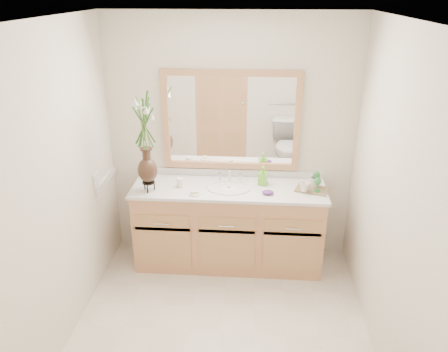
# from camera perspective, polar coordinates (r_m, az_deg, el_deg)

# --- Properties ---
(floor) EXTENTS (2.60, 2.60, 0.00)m
(floor) POSITION_cam_1_polar(r_m,az_deg,el_deg) (3.77, -0.48, -19.73)
(floor) COLOR beige
(floor) RESTS_ON ground
(ceiling) EXTENTS (2.40, 2.60, 0.02)m
(ceiling) POSITION_cam_1_polar(r_m,az_deg,el_deg) (2.75, -0.65, 19.71)
(ceiling) COLOR white
(ceiling) RESTS_ON wall_back
(wall_back) EXTENTS (2.40, 0.02, 2.40)m
(wall_back) POSITION_cam_1_polar(r_m,az_deg,el_deg) (4.27, 0.91, 4.64)
(wall_back) COLOR white
(wall_back) RESTS_ON floor
(wall_front) EXTENTS (2.40, 0.02, 2.40)m
(wall_front) POSITION_cam_1_polar(r_m,az_deg,el_deg) (2.01, -3.85, -20.13)
(wall_front) COLOR white
(wall_front) RESTS_ON floor
(wall_left) EXTENTS (0.02, 2.60, 2.40)m
(wall_left) POSITION_cam_1_polar(r_m,az_deg,el_deg) (3.38, -21.27, -2.32)
(wall_left) COLOR white
(wall_left) RESTS_ON floor
(wall_right) EXTENTS (0.02, 2.60, 2.40)m
(wall_right) POSITION_cam_1_polar(r_m,az_deg,el_deg) (3.21, 21.35, -3.72)
(wall_right) COLOR white
(wall_right) RESTS_ON floor
(vanity) EXTENTS (1.80, 0.55, 0.80)m
(vanity) POSITION_cam_1_polar(r_m,az_deg,el_deg) (4.35, 0.61, -6.62)
(vanity) COLOR tan
(vanity) RESTS_ON floor
(counter) EXTENTS (1.84, 0.57, 0.03)m
(counter) POSITION_cam_1_polar(r_m,az_deg,el_deg) (4.15, 0.64, -1.67)
(counter) COLOR white
(counter) RESTS_ON vanity
(sink) EXTENTS (0.38, 0.34, 0.23)m
(sink) POSITION_cam_1_polar(r_m,az_deg,el_deg) (4.15, 0.62, -2.26)
(sink) COLOR white
(sink) RESTS_ON counter
(mirror) EXTENTS (1.32, 0.04, 0.97)m
(mirror) POSITION_cam_1_polar(r_m,az_deg,el_deg) (4.19, 0.91, 7.20)
(mirror) COLOR white
(mirror) RESTS_ON wall_back
(switch_plate) EXTENTS (0.02, 0.12, 0.12)m
(switch_plate) POSITION_cam_1_polar(r_m,az_deg,el_deg) (4.10, -16.35, -0.47)
(switch_plate) COLOR white
(switch_plate) RESTS_ON wall_left
(flower_vase) EXTENTS (0.21, 0.21, 0.87)m
(flower_vase) POSITION_cam_1_polar(r_m,az_deg,el_deg) (3.93, -10.34, 5.94)
(flower_vase) COLOR black
(flower_vase) RESTS_ON counter
(tumbler) EXTENTS (0.07, 0.07, 0.08)m
(tumbler) POSITION_cam_1_polar(r_m,az_deg,el_deg) (4.17, -5.76, -0.83)
(tumbler) COLOR silver
(tumbler) RESTS_ON counter
(soap_dish) EXTENTS (0.11, 0.11, 0.04)m
(soap_dish) POSITION_cam_1_polar(r_m,az_deg,el_deg) (4.01, -3.87, -2.27)
(soap_dish) COLOR silver
(soap_dish) RESTS_ON counter
(soap_bottle) EXTENTS (0.09, 0.09, 0.17)m
(soap_bottle) POSITION_cam_1_polar(r_m,az_deg,el_deg) (4.19, 5.12, -0.04)
(soap_bottle) COLOR #6CCF30
(soap_bottle) RESTS_ON counter
(purple_dish) EXTENTS (0.13, 0.12, 0.04)m
(purple_dish) POSITION_cam_1_polar(r_m,az_deg,el_deg) (4.02, 5.76, -2.14)
(purple_dish) COLOR #4E2570
(purple_dish) RESTS_ON counter
(tray) EXTENTS (0.34, 0.27, 0.01)m
(tray) POSITION_cam_1_polar(r_m,az_deg,el_deg) (4.17, 11.40, -1.74)
(tray) COLOR brown
(tray) RESTS_ON counter
(mug_left) EXTENTS (0.09, 0.09, 0.09)m
(mug_left) POSITION_cam_1_polar(r_m,az_deg,el_deg) (4.08, 10.45, -1.37)
(mug_left) COLOR silver
(mug_left) RESTS_ON tray
(mug_right) EXTENTS (0.12, 0.12, 0.11)m
(mug_right) POSITION_cam_1_polar(r_m,az_deg,el_deg) (4.18, 11.80, -0.78)
(mug_right) COLOR silver
(mug_right) RESTS_ON tray
(goblet_front) EXTENTS (0.06, 0.06, 0.14)m
(goblet_front) POSITION_cam_1_polar(r_m,az_deg,el_deg) (4.08, 12.15, -0.78)
(goblet_front) COLOR #277734
(goblet_front) RESTS_ON tray
(goblet_back) EXTENTS (0.07, 0.07, 0.15)m
(goblet_back) POSITION_cam_1_polar(r_m,az_deg,el_deg) (4.18, 11.98, -0.03)
(goblet_back) COLOR #277734
(goblet_back) RESTS_ON tray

